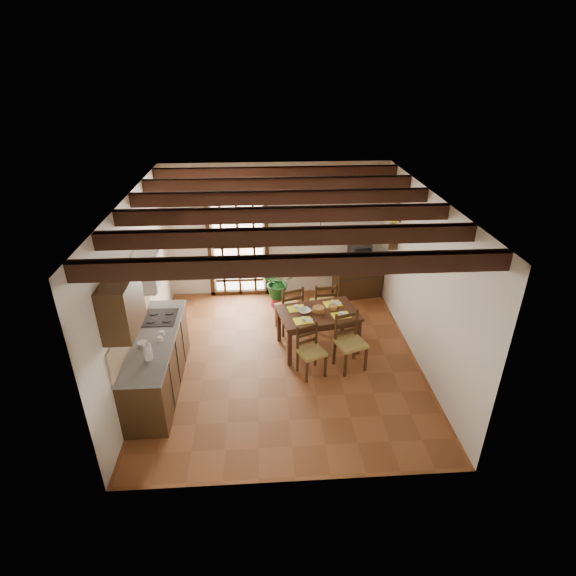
{
  "coord_description": "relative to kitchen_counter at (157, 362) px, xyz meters",
  "views": [
    {
      "loc": [
        -0.33,
        -6.26,
        4.57
      ],
      "look_at": [
        0.1,
        0.4,
        1.15
      ],
      "focal_mm": 28.0,
      "sensor_mm": 36.0,
      "label": 1
    }
  ],
  "objects": [
    {
      "name": "counter_items",
      "position": [
        0.0,
        0.09,
        0.49
      ],
      "size": [
        0.5,
        1.43,
        0.25
      ],
      "color": "black",
      "rests_on": "kitchen_counter"
    },
    {
      "name": "plant_pot",
      "position": [
        1.96,
        2.49,
        -0.36
      ],
      "size": [
        0.34,
        0.34,
        0.21
      ],
      "primitive_type": "cone",
      "color": "maroon",
      "rests_on": "ground_plane"
    },
    {
      "name": "kitchen_counter",
      "position": [
        0.0,
        0.0,
        0.0
      ],
      "size": [
        0.64,
        2.25,
        1.38
      ],
      "color": "#321F10",
      "rests_on": "ground_plane"
    },
    {
      "name": "pendant_lamp",
      "position": [
        2.57,
        1.01,
        1.6
      ],
      "size": [
        0.36,
        0.36,
        0.84
      ],
      "color": "black",
      "rests_on": "room_shell"
    },
    {
      "name": "sideboard",
      "position": [
        3.66,
        2.83,
        -0.06
      ],
      "size": [
        1.04,
        0.6,
        0.83
      ],
      "primitive_type": "cube",
      "rotation": [
        0.0,
        0.0,
        0.17
      ],
      "color": "#321F10",
      "rests_on": "ground_plane"
    },
    {
      "name": "shelf_vase",
      "position": [
        4.1,
        2.2,
        1.18
      ],
      "size": [
        0.15,
        0.15,
        0.15
      ],
      "primitive_type": "imported",
      "color": "#B2BFB2",
      "rests_on": "wall_shelf"
    },
    {
      "name": "room_shell",
      "position": [
        1.96,
        0.6,
        1.34
      ],
      "size": [
        4.52,
        5.02,
        2.81
      ],
      "color": "silver",
      "rests_on": "ground_plane"
    },
    {
      "name": "chair_far_left",
      "position": [
        2.11,
        1.51,
        -0.17
      ],
      "size": [
        0.55,
        0.54,
        0.96
      ],
      "rotation": [
        0.0,
        0.0,
        3.45
      ],
      "color": "#9C8742",
      "rests_on": "ground_plane"
    },
    {
      "name": "dining_table",
      "position": [
        2.57,
        0.91,
        0.15
      ],
      "size": [
        1.47,
        1.09,
        0.72
      ],
      "rotation": [
        0.0,
        0.0,
        0.19
      ],
      "color": "#3A1E12",
      "rests_on": "ground_plane"
    },
    {
      "name": "chair_near_left",
      "position": [
        2.37,
        0.18,
        -0.21
      ],
      "size": [
        0.51,
        0.5,
        0.85
      ],
      "rotation": [
        0.0,
        0.0,
        0.4
      ],
      "color": "#9C8742",
      "rests_on": "ground_plane"
    },
    {
      "name": "framed_picture",
      "position": [
        4.18,
        2.2,
        1.58
      ],
      "size": [
        0.03,
        0.32,
        0.32
      ],
      "color": "brown",
      "rests_on": "room_shell"
    },
    {
      "name": "wall_shelf",
      "position": [
        4.1,
        2.2,
        1.04
      ],
      "size": [
        0.2,
        0.42,
        0.2
      ],
      "color": "#321F10",
      "rests_on": "room_shell"
    },
    {
      "name": "chair_near_right",
      "position": [
        3.02,
        0.31,
        -0.17
      ],
      "size": [
        0.56,
        0.55,
        0.96
      ],
      "rotation": [
        0.0,
        0.0,
        0.34
      ],
      "color": "#9C8742",
      "rests_on": "ground_plane"
    },
    {
      "name": "table_setting",
      "position": [
        2.57,
        0.91,
        0.24
      ],
      "size": [
        0.97,
        0.64,
        0.09
      ],
      "rotation": [
        0.0,
        0.0,
        0.19
      ],
      "color": "#F4FD28",
      "rests_on": "dining_table"
    },
    {
      "name": "crt_tv",
      "position": [
        3.66,
        2.82,
        0.55
      ],
      "size": [
        0.46,
        0.44,
        0.35
      ],
      "rotation": [
        0.0,
        0.0,
        0.15
      ],
      "color": "black",
      "rests_on": "sideboard"
    },
    {
      "name": "range_hood",
      "position": [
        -0.09,
        0.55,
        1.26
      ],
      "size": [
        0.38,
        0.6,
        0.54
      ],
      "color": "white",
      "rests_on": "room_shell"
    },
    {
      "name": "ground_plane",
      "position": [
        1.96,
        0.6,
        -0.47
      ],
      "size": [
        5.0,
        5.0,
        0.0
      ],
      "primitive_type": "plane",
      "color": "brown"
    },
    {
      "name": "chair_far_right",
      "position": [
        2.76,
        1.64,
        -0.18
      ],
      "size": [
        0.47,
        0.45,
        0.94
      ],
      "rotation": [
        0.0,
        0.0,
        3.23
      ],
      "color": "#9C8742",
      "rests_on": "ground_plane"
    },
    {
      "name": "ceiling_beams",
      "position": [
        1.96,
        0.6,
        2.22
      ],
      "size": [
        4.5,
        4.34,
        0.2
      ],
      "color": "black",
      "rests_on": "room_shell"
    },
    {
      "name": "upper_cabinet",
      "position": [
        -0.12,
        -0.7,
        1.38
      ],
      "size": [
        0.35,
        0.8,
        0.7
      ],
      "primitive_type": "cube",
      "color": "#321F10",
      "rests_on": "room_shell"
    },
    {
      "name": "shelf_flowers",
      "position": [
        4.1,
        2.2,
        1.38
      ],
      "size": [
        0.14,
        0.14,
        0.36
      ],
      "color": "#F4FD28",
      "rests_on": "shelf_vase"
    },
    {
      "name": "potted_plant",
      "position": [
        1.96,
        2.49,
        0.1
      ],
      "size": [
        1.85,
        1.65,
        1.83
      ],
      "primitive_type": "imported",
      "rotation": [
        0.0,
        0.0,
        0.16
      ],
      "color": "#144C19",
      "rests_on": "ground_plane"
    },
    {
      "name": "fuse_box",
      "position": [
        3.46,
        3.08,
        1.28
      ],
      "size": [
        0.25,
        0.03,
        0.32
      ],
      "primitive_type": "cube",
      "color": "white",
      "rests_on": "room_shell"
    },
    {
      "name": "table_bowl",
      "position": [
        2.33,
        0.91,
        0.27
      ],
      "size": [
        0.28,
        0.28,
        0.05
      ],
      "primitive_type": "imported",
      "rotation": [
        0.0,
        0.0,
        0.36
      ],
      "color": "white",
      "rests_on": "dining_table"
    },
    {
      "name": "french_door",
      "position": [
        1.16,
        3.05,
        0.7
      ],
      "size": [
        1.26,
        0.11,
        2.32
      ],
      "color": "white",
      "rests_on": "ground_plane"
    }
  ]
}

